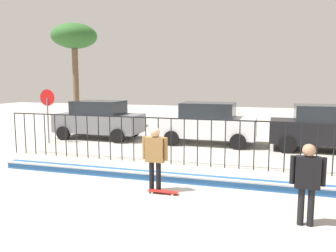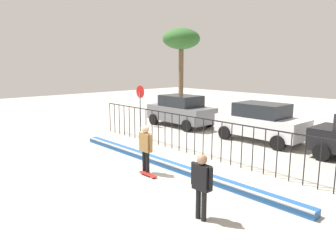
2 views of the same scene
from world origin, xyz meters
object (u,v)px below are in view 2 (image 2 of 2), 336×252
at_px(skateboard, 148,174).
at_px(skateboarder, 146,145).
at_px(stop_sign, 140,100).
at_px(camera_operator, 202,181).
at_px(parked_car_gray, 181,110).
at_px(parked_car_white, 261,122).
at_px(palm_tree_short, 181,41).

bearing_deg(skateboard, skateboarder, 168.05).
distance_m(skateboarder, stop_sign, 8.76).
height_order(camera_operator, parked_car_gray, parked_car_gray).
bearing_deg(skateboard, parked_car_white, 104.56).
height_order(skateboard, camera_operator, camera_operator).
relative_size(skateboarder, parked_car_white, 0.40).
height_order(skateboarder, palm_tree_short, palm_tree_short).
height_order(skateboarder, parked_car_gray, parked_car_gray).
height_order(skateboarder, camera_operator, skateboarder).
xyz_separation_m(parked_car_white, stop_sign, (-7.13, -1.98, 0.64)).
distance_m(skateboarder, palm_tree_short, 14.18).
xyz_separation_m(skateboard, stop_sign, (-7.30, 5.29, 1.56)).
relative_size(skateboarder, camera_operator, 1.03).
bearing_deg(skateboarder, palm_tree_short, 158.50).
bearing_deg(palm_tree_short, skateboard, -49.26).
relative_size(parked_car_white, palm_tree_short, 0.68).
xyz_separation_m(skateboard, parked_car_white, (-0.17, 7.28, 0.91)).
distance_m(parked_car_white, stop_sign, 7.43).
xyz_separation_m(skateboarder, parked_car_white, (0.09, 7.16, -0.05)).
distance_m(stop_sign, palm_tree_short, 6.59).
bearing_deg(stop_sign, parked_car_gray, 49.14).
bearing_deg(stop_sign, skateboard, -35.96).
distance_m(camera_operator, stop_sign, 12.36).
height_order(parked_car_gray, stop_sign, stop_sign).
bearing_deg(skateboard, parked_car_gray, 141.60).
distance_m(camera_operator, parked_car_white, 8.98).
relative_size(skateboard, stop_sign, 0.32).
bearing_deg(palm_tree_short, camera_operator, -42.88).
distance_m(skateboard, palm_tree_short, 14.75).
distance_m(camera_operator, parked_car_gray, 12.15).
height_order(skateboard, parked_car_white, parked_car_white).
relative_size(skateboard, camera_operator, 0.48).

